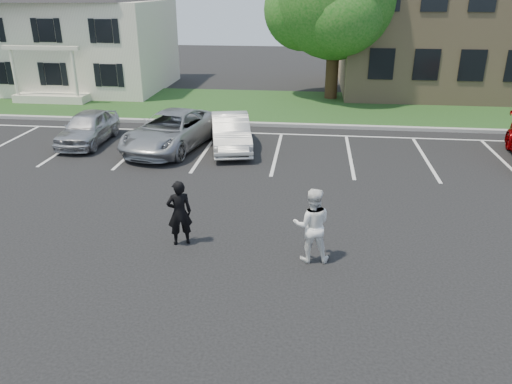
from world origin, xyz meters
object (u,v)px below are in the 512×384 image
car_silver_west (88,127)px  car_silver_minivan (171,130)px  man_black_suit (179,213)px  house (79,25)px  man_white_shirt (312,225)px  car_white_sedan (231,132)px

car_silver_west → car_silver_minivan: car_silver_minivan is taller
man_black_suit → car_silver_minivan: bearing=-95.8°
house → car_silver_west: (5.23, -11.52, -3.17)m
man_white_shirt → car_silver_minivan: 9.94m
house → car_white_sedan: house is taller
house → car_silver_minivan: 15.02m
house → man_black_suit: bearing=-60.2°
house → man_black_suit: house is taller
man_black_suit → car_silver_west: bearing=-76.2°
car_silver_minivan → car_white_sedan: size_ratio=1.26×
man_black_suit → car_silver_minivan: 8.13m
man_black_suit → car_white_sedan: bearing=-112.5°
house → car_silver_minivan: bearing=-53.2°
man_white_shirt → car_silver_minivan: (-5.61, 8.20, -0.18)m
house → man_white_shirt: 24.80m
house → car_white_sedan: (11.15, -11.61, -3.15)m
man_black_suit → car_white_sedan: 7.94m
car_silver_west → car_silver_minivan: size_ratio=0.75×
house → car_white_sedan: bearing=-46.2°
man_black_suit → car_white_sedan: (-0.02, 7.93, -0.17)m
car_silver_minivan → car_white_sedan: bearing=16.3°
car_silver_west → car_silver_minivan: bearing=-5.1°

